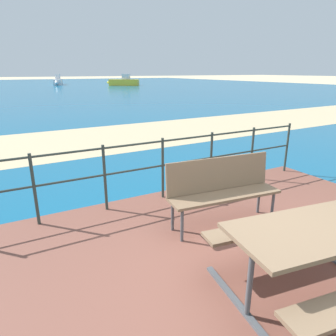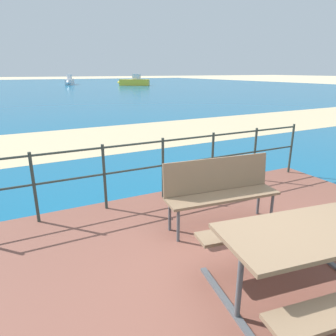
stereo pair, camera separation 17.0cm
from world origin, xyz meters
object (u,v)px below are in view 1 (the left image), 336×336
Objects in this scene: picnic_table at (318,243)px; boat_mid at (58,81)px; park_bench at (222,186)px; boat_near at (123,82)px.

boat_mid is at bearing 91.36° from picnic_table.
boat_mid is at bearing 89.24° from park_bench.
boat_near is (14.17, 42.24, -0.10)m from picnic_table.
park_bench is 0.31× the size of boat_mid.
picnic_table is 44.56m from boat_near.
boat_mid reaches higher than park_bench.
boat_near reaches higher than park_bench.
boat_near is 0.90× the size of boat_mid.
picnic_table is 49.84m from boat_mid.
boat_near is at bearing 77.36° from park_bench.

